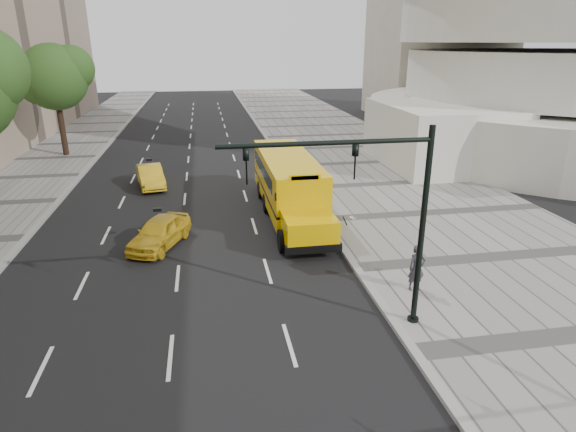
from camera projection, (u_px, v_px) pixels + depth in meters
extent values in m
plane|color=black|center=(203.00, 229.00, 23.31)|extent=(140.00, 140.00, 0.00)
cube|color=gray|center=(434.00, 213.00, 25.22)|extent=(12.00, 140.00, 0.15)
cube|color=gray|center=(323.00, 220.00, 24.25)|extent=(0.30, 140.00, 0.15)
cube|color=gray|center=(26.00, 239.00, 22.00)|extent=(0.30, 140.00, 0.15)
cylinder|color=silver|center=(561.00, 124.00, 40.41)|extent=(32.00, 32.00, 4.00)
cylinder|color=silver|center=(571.00, 74.00, 39.01)|extent=(26.00, 26.00, 3.60)
cube|color=silver|center=(439.00, 135.00, 34.55)|extent=(8.00, 10.00, 4.40)
cylinder|color=black|center=(61.00, 122.00, 37.07)|extent=(0.44, 0.44, 5.39)
sphere|color=#234316|center=(54.00, 77.00, 35.92)|extent=(4.88, 4.88, 4.88)
sphere|color=#234316|center=(71.00, 68.00, 36.19)|extent=(3.42, 3.42, 3.42)
sphere|color=#234316|center=(39.00, 83.00, 35.53)|extent=(3.17, 3.17, 3.17)
cube|color=#E4AF00|center=(287.00, 179.00, 25.26)|extent=(2.50, 9.00, 2.45)
cube|color=#E4AF00|center=(309.00, 228.00, 20.40)|extent=(2.20, 2.00, 1.10)
cube|color=black|center=(314.00, 249.00, 19.78)|extent=(2.38, 0.25, 0.35)
cube|color=black|center=(287.00, 188.00, 25.44)|extent=(2.52, 9.00, 0.12)
cube|color=black|center=(304.00, 195.00, 20.99)|extent=(2.05, 0.10, 0.90)
cube|color=black|center=(286.00, 168.00, 25.56)|extent=(2.52, 7.50, 0.70)
cube|color=#E4AF00|center=(305.00, 178.00, 20.71)|extent=(1.40, 0.12, 0.28)
ellipsoid|color=silver|center=(354.00, 220.00, 19.08)|extent=(0.32, 0.32, 0.14)
cylinder|color=black|center=(347.00, 223.00, 19.31)|extent=(0.36, 0.47, 0.58)
cylinder|color=black|center=(282.00, 241.00, 20.70)|extent=(0.30, 1.00, 1.00)
cylinder|color=black|center=(333.00, 237.00, 21.07)|extent=(0.30, 1.00, 1.00)
cylinder|color=black|center=(266.00, 203.00, 25.52)|extent=(0.30, 1.00, 1.00)
cylinder|color=black|center=(308.00, 201.00, 25.88)|extent=(0.30, 1.00, 1.00)
cylinder|color=black|center=(261.00, 189.00, 27.83)|extent=(0.30, 1.00, 1.00)
cylinder|color=black|center=(299.00, 188.00, 28.20)|extent=(0.30, 1.00, 1.00)
imported|color=gold|center=(160.00, 232.00, 21.19)|extent=(2.97, 4.19, 1.32)
imported|color=gold|center=(151.00, 176.00, 29.91)|extent=(2.19, 4.25, 1.33)
imported|color=#332F37|center=(417.00, 268.00, 17.07)|extent=(0.63, 0.42, 1.70)
cylinder|color=black|center=(422.00, 232.00, 14.39)|extent=(0.18, 0.18, 6.40)
cylinder|color=black|center=(413.00, 321.00, 15.45)|extent=(0.36, 0.36, 0.25)
cylinder|color=black|center=(327.00, 143.00, 12.95)|extent=(6.00, 0.14, 0.14)
imported|color=black|center=(355.00, 162.00, 13.27)|extent=(0.16, 0.20, 1.00)
imported|color=black|center=(246.00, 166.00, 12.79)|extent=(0.16, 0.20, 1.00)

